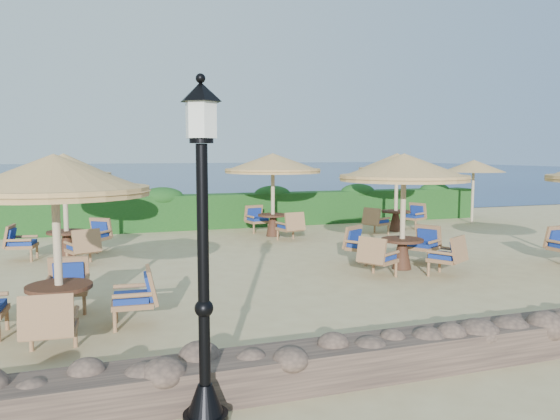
% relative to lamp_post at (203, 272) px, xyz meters
% --- Properties ---
extents(ground, '(120.00, 120.00, 0.00)m').
position_rel_lamp_post_xyz_m(ground, '(4.80, 6.80, -1.55)').
color(ground, tan).
rests_on(ground, ground).
extents(sea, '(160.00, 160.00, 0.00)m').
position_rel_lamp_post_xyz_m(sea, '(4.80, 76.80, -1.55)').
color(sea, '#0B1B46').
rests_on(sea, ground).
extents(hedge, '(18.00, 0.90, 1.20)m').
position_rel_lamp_post_xyz_m(hedge, '(4.80, 14.00, -0.95)').
color(hedge, '#133D13').
rests_on(hedge, ground).
extents(stone_wall, '(15.00, 0.65, 0.44)m').
position_rel_lamp_post_xyz_m(stone_wall, '(4.80, 0.60, -1.33)').
color(stone_wall, brown).
rests_on(stone_wall, ground).
extents(lamp_post, '(0.44, 0.44, 3.31)m').
position_rel_lamp_post_xyz_m(lamp_post, '(0.00, 0.00, 0.00)').
color(lamp_post, black).
rests_on(lamp_post, ground).
extents(extra_parasol, '(2.30, 2.30, 2.41)m').
position_rel_lamp_post_xyz_m(extra_parasol, '(12.60, 12.00, 0.62)').
color(extra_parasol, '#CAB48E').
rests_on(extra_parasol, ground).
extents(cafe_set_0, '(2.84, 2.84, 2.65)m').
position_rel_lamp_post_xyz_m(cafe_set_0, '(-1.48, 3.60, 0.26)').
color(cafe_set_0, '#CAB48E').
rests_on(cafe_set_0, ground).
extents(cafe_set_1, '(2.95, 2.95, 2.65)m').
position_rel_lamp_post_xyz_m(cafe_set_1, '(5.72, 5.75, 0.31)').
color(cafe_set_1, '#CAB48E').
rests_on(cafe_set_1, ground).
extents(cafe_set_3, '(2.59, 2.74, 2.65)m').
position_rel_lamp_post_xyz_m(cafe_set_3, '(-1.61, 9.60, 0.22)').
color(cafe_set_3, '#CAB48E').
rests_on(cafe_set_3, ground).
extents(cafe_set_4, '(3.08, 3.08, 2.65)m').
position_rel_lamp_post_xyz_m(cafe_set_4, '(4.48, 11.46, 0.51)').
color(cafe_set_4, '#CAB48E').
rests_on(cafe_set_4, ground).
extents(cafe_set_5, '(2.84, 2.58, 2.65)m').
position_rel_lamp_post_xyz_m(cafe_set_5, '(8.78, 11.14, 0.41)').
color(cafe_set_5, '#CAB48E').
rests_on(cafe_set_5, ground).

